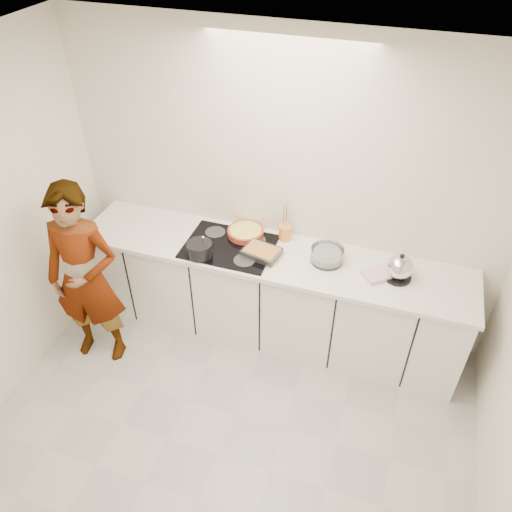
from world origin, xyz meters
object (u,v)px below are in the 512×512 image
(saucepan, at_px, (200,249))
(kettle, at_px, (399,268))
(baking_dish, at_px, (262,252))
(cook, at_px, (85,278))
(tart_dish, at_px, (246,232))
(utensil_crock, at_px, (285,232))
(hob, at_px, (229,246))
(mixing_bowl, at_px, (327,255))

(saucepan, relative_size, kettle, 1.14)
(saucepan, height_order, baking_dish, saucepan)
(kettle, distance_m, cook, 2.42)
(tart_dish, bearing_deg, baking_dish, -45.99)
(kettle, bearing_deg, tart_dish, 173.35)
(saucepan, bearing_deg, baking_dish, 17.86)
(tart_dish, xyz_separation_m, kettle, (1.27, -0.15, 0.06))
(cook, bearing_deg, utensil_crock, 23.61)
(baking_dish, distance_m, kettle, 1.06)
(tart_dish, xyz_separation_m, cook, (-1.05, -0.82, -0.12))
(saucepan, height_order, kettle, kettle)
(tart_dish, height_order, baking_dish, baking_dish)
(utensil_crock, bearing_deg, baking_dish, -111.80)
(tart_dish, height_order, kettle, kettle)
(hob, relative_size, kettle, 3.09)
(baking_dish, relative_size, cook, 0.19)
(saucepan, height_order, utensil_crock, saucepan)
(hob, distance_m, mixing_bowl, 0.80)
(saucepan, height_order, cook, cook)
(hob, relative_size, mixing_bowl, 2.25)
(mixing_bowl, xyz_separation_m, cook, (-1.77, -0.71, -0.14))
(baking_dish, bearing_deg, saucepan, -162.14)
(saucepan, bearing_deg, tart_dish, 55.22)
(baking_dish, height_order, kettle, kettle)
(hob, xyz_separation_m, cook, (-0.97, -0.64, -0.09))
(baking_dish, distance_m, utensil_crock, 0.31)
(mixing_bowl, bearing_deg, cook, -158.17)
(saucepan, distance_m, kettle, 1.55)
(mixing_bowl, distance_m, cook, 1.91)
(saucepan, xyz_separation_m, kettle, (1.53, 0.22, 0.03))
(mixing_bowl, bearing_deg, hob, -174.84)
(utensil_crock, xyz_separation_m, cook, (-1.37, -0.89, -0.15))
(tart_dish, relative_size, baking_dish, 0.99)
(hob, relative_size, baking_dish, 2.25)
(baking_dish, height_order, utensil_crock, utensil_crock)
(kettle, bearing_deg, cook, -163.80)
(hob, height_order, baking_dish, baking_dish)
(tart_dish, distance_m, utensil_crock, 0.33)
(mixing_bowl, height_order, cook, cook)
(hob, xyz_separation_m, tart_dish, (0.08, 0.19, 0.03))
(utensil_crock, bearing_deg, cook, -147.10)
(saucepan, distance_m, cook, 0.92)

